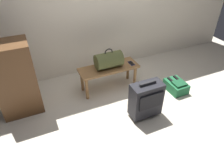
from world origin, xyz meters
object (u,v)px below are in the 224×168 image
Objects in this scene: duffel_bag_olive at (109,60)px; suitcase_upright_charcoal at (146,99)px; backpack_green at (176,86)px; cell_phone at (131,63)px; bench at (109,71)px; side_cabinet at (15,79)px.

duffel_bag_olive reaches higher than suitcase_upright_charcoal.
duffel_bag_olive is 0.72× the size of suitcase_upright_charcoal.
cell_phone is at bearing 142.05° from backpack_green.
side_cabinet is (-1.42, 0.05, 0.19)m from bench.
backpack_green is at bearing -27.74° from bench.
bench is 0.91× the size of side_cabinet.
backpack_green is 2.56m from side_cabinet.
bench reaches higher than backpack_green.
side_cabinet reaches higher than duffel_bag_olive.
duffel_bag_olive reaches higher than cell_phone.
bench is 1.64× the size of suitcase_upright_charcoal.
cell_phone is (0.40, -0.05, -0.13)m from duffel_bag_olive.
duffel_bag_olive is at bearing -1.83° from side_cabinet.
side_cabinet reaches higher than bench.
cell_phone is 0.87m from backpack_green.
cell_phone is at bearing 76.86° from suitcase_upright_charcoal.
bench is at bearing 173.03° from cell_phone.
bench is 1.19m from backpack_green.
cell_phone is 0.13× the size of side_cabinet.
side_cabinet is at bearing 151.10° from suitcase_upright_charcoal.
duffel_bag_olive is at bearing 173.00° from cell_phone.
side_cabinet is at bearing 177.03° from cell_phone.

